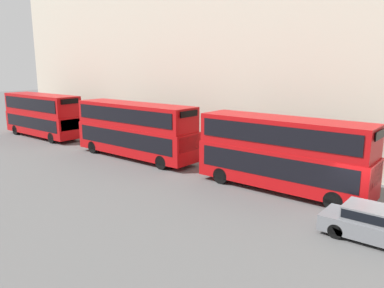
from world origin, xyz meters
The scene contains 6 objects.
ground_plane centered at (0.00, 0.00, 0.00)m, with size 200.00×200.00×0.00m, color #5B5B5B.
bus_leading centered at (1.60, 4.62, 2.35)m, with size 2.59×10.06×4.25m.
bus_second_in_queue centered at (1.60, 17.00, 2.36)m, with size 2.59×11.01×4.28m.
bus_third_in_queue centered at (1.60, 30.63, 2.36)m, with size 2.59×10.13×4.29m.
car_dark_sedan centered at (-1.80, -1.31, 0.76)m, with size 1.79×4.39×1.45m.
pedestrian centered at (3.72, 33.22, 0.79)m, with size 0.36×0.36×1.72m.
Camera 1 is at (-17.77, -4.48, 7.19)m, focal length 35.00 mm.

